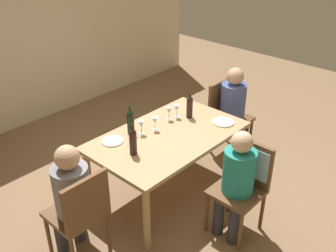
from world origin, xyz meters
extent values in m
plane|color=#846647|center=(0.00, 0.00, 0.00)|extent=(10.00, 10.00, 0.00)
cube|color=beige|center=(0.00, 2.69, 1.35)|extent=(6.40, 0.12, 2.70)
cube|color=tan|center=(0.00, 0.00, 0.72)|extent=(1.62, 0.98, 0.04)
cylinder|color=tan|center=(-0.74, -0.42, 0.35)|extent=(0.07, 0.07, 0.70)
cylinder|color=tan|center=(0.74, -0.42, 0.35)|extent=(0.07, 0.07, 0.70)
cylinder|color=tan|center=(-0.74, 0.42, 0.35)|extent=(0.07, 0.07, 0.70)
cylinder|color=tan|center=(0.74, 0.42, 0.35)|extent=(0.07, 0.07, 0.70)
cylinder|color=brown|center=(1.38, -0.19, 0.22)|extent=(0.04, 0.04, 0.44)
cylinder|color=brown|center=(1.00, -0.19, 0.22)|extent=(0.04, 0.04, 0.44)
cylinder|color=brown|center=(1.38, 0.19, 0.22)|extent=(0.04, 0.04, 0.44)
cylinder|color=brown|center=(1.00, 0.19, 0.22)|extent=(0.04, 0.04, 0.44)
cube|color=brown|center=(1.19, 0.00, 0.46)|extent=(0.44, 0.44, 0.04)
cube|color=brown|center=(1.19, 0.20, 0.70)|extent=(0.44, 0.04, 0.44)
cylinder|color=brown|center=(-1.38, 0.19, 0.22)|extent=(0.04, 0.04, 0.44)
cylinder|color=brown|center=(-1.00, 0.19, 0.22)|extent=(0.04, 0.04, 0.44)
cylinder|color=brown|center=(-1.00, -0.19, 0.22)|extent=(0.04, 0.04, 0.44)
cube|color=brown|center=(-1.19, 0.00, 0.46)|extent=(0.44, 0.44, 0.04)
cube|color=brown|center=(-1.19, -0.20, 0.70)|extent=(0.44, 0.04, 0.44)
cylinder|color=brown|center=(-0.19, -1.06, 0.22)|extent=(0.04, 0.04, 0.44)
cylinder|color=brown|center=(-0.19, -0.68, 0.22)|extent=(0.04, 0.04, 0.44)
cylinder|color=brown|center=(0.19, -1.06, 0.22)|extent=(0.04, 0.04, 0.44)
cylinder|color=brown|center=(0.19, -0.68, 0.22)|extent=(0.04, 0.04, 0.44)
cube|color=brown|center=(0.00, -0.87, 0.46)|extent=(0.44, 0.44, 0.04)
cube|color=brown|center=(0.20, -0.87, 0.70)|extent=(0.04, 0.44, 0.44)
cube|color=#ADC6D6|center=(0.20, -0.87, 0.72)|extent=(0.07, 0.40, 0.31)
cylinder|color=#33333D|center=(1.28, -0.14, 0.23)|extent=(0.11, 0.11, 0.46)
cylinder|color=#33333D|center=(1.10, -0.14, 0.23)|extent=(0.11, 0.11, 0.46)
cylinder|color=#475699|center=(1.19, 0.00, 0.70)|extent=(0.31, 0.31, 0.48)
sphere|color=tan|center=(1.19, 0.00, 1.04)|extent=(0.21, 0.21, 0.21)
cylinder|color=#33333D|center=(-1.28, 0.14, 0.23)|extent=(0.11, 0.11, 0.46)
cylinder|color=#33333D|center=(-1.10, 0.14, 0.23)|extent=(0.11, 0.11, 0.46)
cylinder|color=gray|center=(-1.19, 0.00, 0.70)|extent=(0.31, 0.31, 0.48)
sphere|color=tan|center=(-1.19, 0.00, 1.04)|extent=(0.21, 0.21, 0.21)
cylinder|color=#33333D|center=(-0.14, -0.96, 0.23)|extent=(0.11, 0.11, 0.46)
cylinder|color=#33333D|center=(-0.14, -0.78, 0.23)|extent=(0.11, 0.11, 0.46)
cylinder|color=teal|center=(0.00, -0.87, 0.69)|extent=(0.29, 0.29, 0.45)
sphere|color=beige|center=(0.00, -0.87, 1.01)|extent=(0.20, 0.20, 0.20)
cylinder|color=black|center=(-0.49, -0.01, 0.85)|extent=(0.07, 0.07, 0.22)
sphere|color=black|center=(-0.49, -0.01, 0.97)|extent=(0.07, 0.07, 0.07)
cylinder|color=black|center=(-0.49, -0.01, 1.02)|extent=(0.03, 0.03, 0.08)
cylinder|color=black|center=(0.45, 0.09, 0.85)|extent=(0.07, 0.07, 0.20)
sphere|color=black|center=(0.45, 0.09, 0.96)|extent=(0.07, 0.07, 0.07)
cylinder|color=black|center=(0.45, 0.09, 1.00)|extent=(0.03, 0.03, 0.07)
cylinder|color=black|center=(-0.24, 0.30, 0.85)|extent=(0.07, 0.07, 0.21)
sphere|color=black|center=(-0.24, 0.30, 0.97)|extent=(0.07, 0.07, 0.07)
cylinder|color=black|center=(-0.24, 0.30, 1.02)|extent=(0.03, 0.03, 0.08)
cylinder|color=silver|center=(-0.17, 0.21, 0.74)|extent=(0.06, 0.06, 0.00)
cylinder|color=silver|center=(-0.17, 0.21, 0.78)|extent=(0.01, 0.01, 0.07)
cone|color=silver|center=(-0.17, 0.21, 0.85)|extent=(0.07, 0.07, 0.07)
cylinder|color=silver|center=(0.25, 0.22, 0.74)|extent=(0.06, 0.06, 0.00)
cylinder|color=silver|center=(0.25, 0.22, 0.78)|extent=(0.01, 0.01, 0.07)
cone|color=silver|center=(0.25, 0.22, 0.85)|extent=(0.07, 0.07, 0.07)
cylinder|color=silver|center=(-0.02, 0.17, 0.74)|extent=(0.06, 0.06, 0.00)
cylinder|color=silver|center=(-0.02, 0.17, 0.78)|extent=(0.01, 0.01, 0.07)
cone|color=silver|center=(-0.02, 0.17, 0.85)|extent=(0.07, 0.07, 0.07)
cylinder|color=silver|center=(0.35, 0.19, 0.74)|extent=(0.06, 0.06, 0.00)
cylinder|color=silver|center=(0.35, 0.19, 0.78)|extent=(0.01, 0.01, 0.07)
cone|color=silver|center=(0.35, 0.19, 0.85)|extent=(0.07, 0.07, 0.07)
cylinder|color=silver|center=(0.60, -0.27, 0.75)|extent=(0.24, 0.24, 0.01)
cylinder|color=white|center=(-0.48, 0.31, 0.75)|extent=(0.22, 0.22, 0.01)
camera|label=1|loc=(-2.54, -2.33, 2.74)|focal=41.22mm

